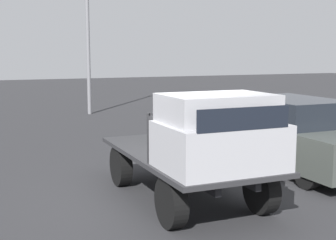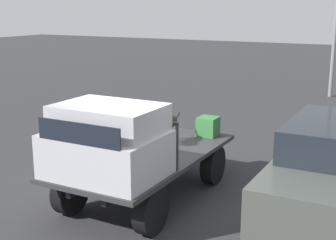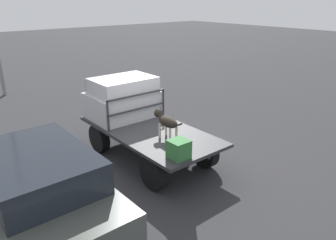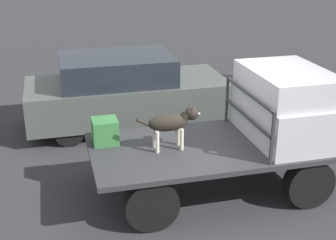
{
  "view_description": "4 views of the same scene",
  "coord_description": "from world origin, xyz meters",
  "px_view_note": "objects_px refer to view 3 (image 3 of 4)",
  "views": [
    {
      "loc": [
        7.51,
        -3.56,
        2.65
      ],
      "look_at": [
        -0.8,
        0.02,
        1.34
      ],
      "focal_mm": 50.0,
      "sensor_mm": 36.0,
      "label": 1
    },
    {
      "loc": [
        7.16,
        4.3,
        3.53
      ],
      "look_at": [
        -0.8,
        0.02,
        1.34
      ],
      "focal_mm": 50.0,
      "sensor_mm": 36.0,
      "label": 2
    },
    {
      "loc": [
        -6.43,
        4.67,
        4.08
      ],
      "look_at": [
        -0.8,
        0.02,
        1.34
      ],
      "focal_mm": 35.0,
      "sensor_mm": 36.0,
      "label": 3
    },
    {
      "loc": [
        -2.47,
        -6.47,
        3.99
      ],
      "look_at": [
        -0.8,
        0.02,
        1.34
      ],
      "focal_mm": 50.0,
      "sensor_mm": 36.0,
      "label": 4
    }
  ],
  "objects_px": {
    "flatbed_truck": "(149,137)",
    "cargo_crate": "(179,149)",
    "dog": "(166,121)",
    "parked_sedan": "(37,189)"
  },
  "relations": [
    {
      "from": "flatbed_truck",
      "to": "cargo_crate",
      "type": "relative_size",
      "value": 10.04
    },
    {
      "from": "dog",
      "to": "parked_sedan",
      "type": "relative_size",
      "value": 0.24
    },
    {
      "from": "flatbed_truck",
      "to": "dog",
      "type": "bearing_deg",
      "value": 178.62
    },
    {
      "from": "flatbed_truck",
      "to": "dog",
      "type": "relative_size",
      "value": 3.93
    },
    {
      "from": "flatbed_truck",
      "to": "parked_sedan",
      "type": "xyz_separation_m",
      "value": [
        -0.95,
        3.24,
        0.19
      ]
    },
    {
      "from": "flatbed_truck",
      "to": "parked_sedan",
      "type": "height_order",
      "value": "parked_sedan"
    },
    {
      "from": "parked_sedan",
      "to": "dog",
      "type": "bearing_deg",
      "value": -86.54
    },
    {
      "from": "parked_sedan",
      "to": "flatbed_truck",
      "type": "bearing_deg",
      "value": -74.38
    },
    {
      "from": "flatbed_truck",
      "to": "parked_sedan",
      "type": "bearing_deg",
      "value": 106.41
    },
    {
      "from": "flatbed_truck",
      "to": "dog",
      "type": "height_order",
      "value": "dog"
    }
  ]
}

